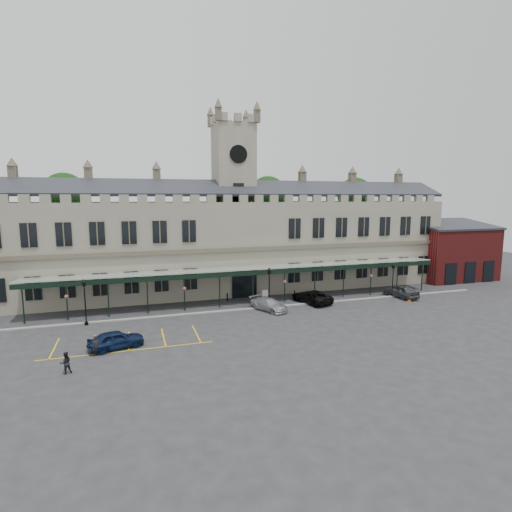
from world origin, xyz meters
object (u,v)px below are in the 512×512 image
object	(u,v)px
station_building	(234,243)
car_van	(312,297)
traffic_cone	(409,299)
person_a	(96,346)
car_left_a	(116,340)
car_right_a	(401,291)
car_taxi	(269,304)
lamp_post_mid	(269,284)
sign_board	(265,295)
lamp_post_left	(85,298)
clock_tower	(234,193)
lamp_post_right	(393,277)
person_b	(66,363)

from	to	relation	value
station_building	car_van	size ratio (longest dim) A/B	10.93
station_building	traffic_cone	world-z (taller)	station_building
person_a	car_left_a	bearing A→B (deg)	10.52
car_van	car_right_a	size ratio (longest dim) A/B	1.14
station_building	car_van	distance (m)	13.47
car_taxi	car_right_a	xyz separation A→B (m)	(18.00, 0.58, 0.12)
car_taxi	station_building	bearing A→B (deg)	68.93
car_left_a	lamp_post_mid	bearing A→B (deg)	-81.73
station_building	sign_board	size ratio (longest dim) A/B	48.57
sign_board	lamp_post_left	bearing A→B (deg)	-170.52
station_building	clock_tower	xyz separation A→B (m)	(0.00, 0.09, 6.64)
lamp_post_left	traffic_cone	world-z (taller)	lamp_post_left
lamp_post_right	person_a	size ratio (longest dim) A/B	2.62
lamp_post_mid	person_a	distance (m)	19.73
sign_board	person_a	distance (m)	22.50
traffic_cone	car_taxi	bearing A→B (deg)	175.03
clock_tower	car_left_a	bearing A→B (deg)	-128.97
traffic_cone	clock_tower	bearing A→B (deg)	144.81
clock_tower	lamp_post_mid	size ratio (longest dim) A/B	5.12
person_a	person_b	world-z (taller)	person_a
lamp_post_mid	lamp_post_right	distance (m)	16.91
car_right_a	car_taxi	bearing A→B (deg)	-6.41
lamp_post_left	lamp_post_right	xyz separation A→B (m)	(36.12, 0.61, -0.20)
person_b	sign_board	bearing A→B (deg)	-160.72
car_taxi	lamp_post_left	bearing A→B (deg)	152.40
person_b	lamp_post_mid	bearing A→B (deg)	-167.68
clock_tower	lamp_post_mid	distance (m)	15.20
lamp_post_mid	car_taxi	world-z (taller)	lamp_post_mid
car_left_a	lamp_post_right	bearing A→B (deg)	-92.53
traffic_cone	sign_board	bearing A→B (deg)	159.73
car_left_a	person_b	bearing A→B (deg)	124.37
clock_tower	car_van	distance (m)	17.41
station_building	person_b	size ratio (longest dim) A/B	37.15
traffic_cone	person_b	bearing A→B (deg)	-165.67
car_right_a	car_left_a	bearing A→B (deg)	4.23
traffic_cone	car_left_a	bearing A→B (deg)	-170.85
station_building	car_taxi	size ratio (longest dim) A/B	12.52
car_van	person_b	size ratio (longest dim) A/B	3.40
traffic_cone	sign_board	distance (m)	17.60
lamp_post_left	car_left_a	world-z (taller)	lamp_post_left
lamp_post_right	person_b	size ratio (longest dim) A/B	2.69
car_van	station_building	bearing A→B (deg)	-71.95
lamp_post_right	traffic_cone	distance (m)	3.50
car_taxi	car_van	distance (m)	6.19
traffic_cone	person_b	size ratio (longest dim) A/B	0.45
sign_board	person_b	world-z (taller)	person_b
person_a	traffic_cone	bearing A→B (deg)	-18.21
clock_tower	lamp_post_right	bearing A→B (deg)	-30.07
station_building	car_right_a	xyz separation A→B (m)	(19.00, -10.93, -5.65)
lamp_post_left	traffic_cone	distance (m)	36.79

